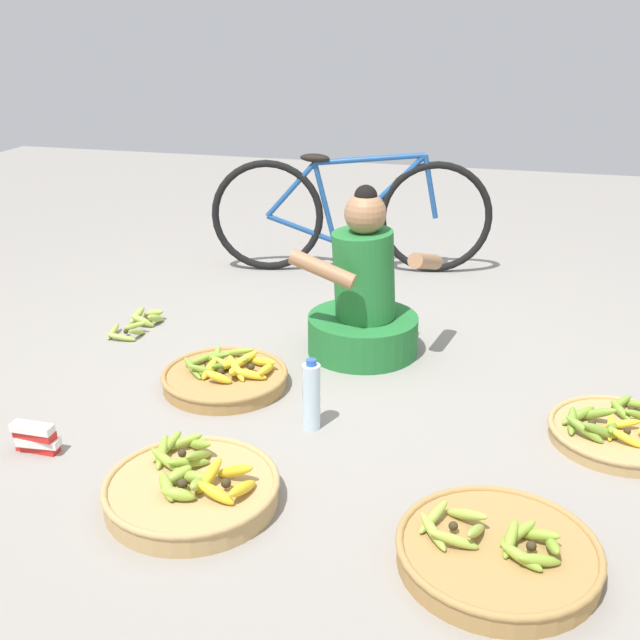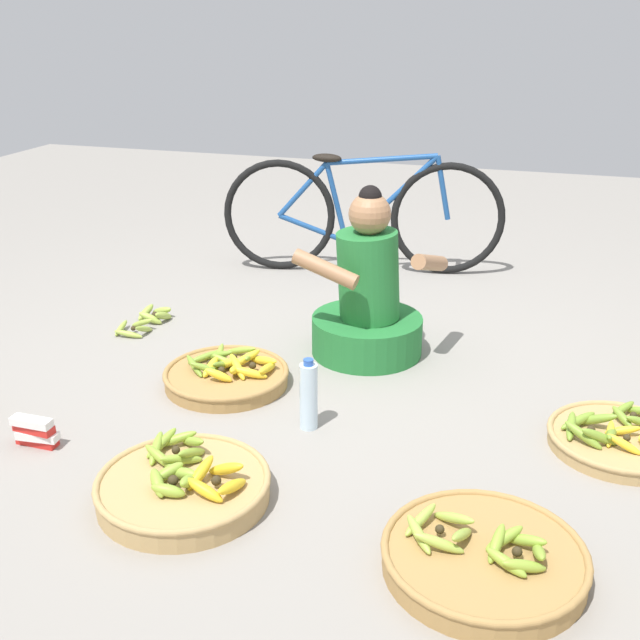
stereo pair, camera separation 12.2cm
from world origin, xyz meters
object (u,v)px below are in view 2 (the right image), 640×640
(banana_basket_mid_right, at_px, (184,485))
(loose_bananas_front_center, at_px, (147,319))
(bicycle_leaning, at_px, (362,215))
(packet_carton_stack, at_px, (35,432))
(banana_basket_back_right, at_px, (620,438))
(water_bottle, at_px, (309,396))
(vendor_woman_front, at_px, (368,302))
(banana_basket_front_left, at_px, (484,557))
(banana_basket_back_left, at_px, (227,375))

(banana_basket_mid_right, relative_size, loose_bananas_front_center, 1.60)
(bicycle_leaning, height_order, packet_carton_stack, bicycle_leaning)
(bicycle_leaning, relative_size, banana_basket_back_right, 3.17)
(water_bottle, bearing_deg, loose_bananas_front_center, 146.18)
(loose_bananas_front_center, bearing_deg, vendor_woman_front, 0.10)
(banana_basket_front_left, bearing_deg, banana_basket_back_right, 63.95)
(banana_basket_back_right, distance_m, banana_basket_front_left, 0.93)
(banana_basket_back_left, height_order, banana_basket_mid_right, banana_basket_mid_right)
(loose_bananas_front_center, bearing_deg, water_bottle, -33.82)
(banana_basket_mid_right, height_order, water_bottle, water_bottle)
(bicycle_leaning, distance_m, banana_basket_mid_right, 2.53)
(banana_basket_back_left, relative_size, loose_bananas_front_center, 1.50)
(banana_basket_back_right, bearing_deg, bicycle_leaning, 129.76)
(water_bottle, xyz_separation_m, packet_carton_stack, (-0.93, -0.44, -0.08))
(vendor_woman_front, distance_m, banana_basket_back_left, 0.74)
(vendor_woman_front, distance_m, packet_carton_stack, 1.55)
(banana_basket_mid_right, xyz_separation_m, water_bottle, (0.25, 0.58, 0.09))
(banana_basket_back_left, bearing_deg, loose_bananas_front_center, 142.95)
(banana_basket_back_left, distance_m, loose_bananas_front_center, 0.83)
(banana_basket_back_left, xyz_separation_m, banana_basket_mid_right, (0.20, -0.82, 0.01))
(banana_basket_front_left, distance_m, loose_bananas_front_center, 2.32)
(bicycle_leaning, distance_m, banana_basket_back_left, 1.72)
(vendor_woman_front, distance_m, bicycle_leaning, 1.23)
(bicycle_leaning, height_order, banana_basket_mid_right, bicycle_leaning)
(banana_basket_front_left, distance_m, water_bottle, 0.98)
(banana_basket_mid_right, xyz_separation_m, loose_bananas_front_center, (-0.87, 1.33, -0.02))
(bicycle_leaning, distance_m, banana_basket_front_left, 2.79)
(banana_basket_back_left, height_order, packet_carton_stack, banana_basket_back_left)
(banana_basket_back_left, distance_m, banana_basket_mid_right, 0.85)
(vendor_woman_front, relative_size, packet_carton_stack, 4.58)
(vendor_woman_front, xyz_separation_m, packet_carton_stack, (-0.97, -1.19, -0.20))
(banana_basket_mid_right, distance_m, banana_basket_front_left, 0.99)
(vendor_woman_front, height_order, banana_basket_front_left, vendor_woman_front)
(bicycle_leaning, height_order, banana_basket_back_right, bicycle_leaning)
(packet_carton_stack, bearing_deg, banana_basket_back_right, 16.97)
(vendor_woman_front, xyz_separation_m, banana_basket_mid_right, (-0.29, -1.33, -0.20))
(banana_basket_back_left, xyz_separation_m, banana_basket_front_left, (1.20, -0.88, 0.00))
(vendor_woman_front, relative_size, banana_basket_back_right, 1.52)
(water_bottle, bearing_deg, vendor_woman_front, 86.65)
(bicycle_leaning, bearing_deg, vendor_woman_front, -74.24)
(banana_basket_back_left, xyz_separation_m, loose_bananas_front_center, (-0.67, 0.50, -0.01))
(loose_bananas_front_center, xyz_separation_m, packet_carton_stack, (0.19, -1.19, 0.03))
(banana_basket_back_left, xyz_separation_m, water_bottle, (0.45, -0.25, 0.09))
(banana_basket_front_left, bearing_deg, water_bottle, 139.40)
(water_bottle, bearing_deg, packet_carton_stack, -154.93)
(loose_bananas_front_center, bearing_deg, banana_basket_front_left, -36.67)
(bicycle_leaning, height_order, banana_basket_front_left, bicycle_leaning)
(vendor_woman_front, bearing_deg, banana_basket_back_right, -26.50)
(banana_basket_back_right, distance_m, banana_basket_back_left, 1.61)
(vendor_woman_front, relative_size, banana_basket_back_left, 1.47)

